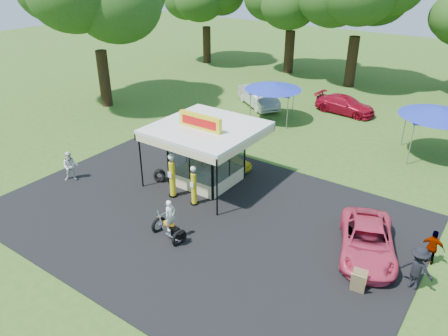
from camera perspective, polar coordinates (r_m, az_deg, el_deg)
The scene contains 17 objects.
ground at distance 20.51m, azimuth -6.24°, elevation -8.78°, with size 120.00×120.00×0.00m, color #365A1C.
asphalt_apron at distance 21.75m, azimuth -2.78°, elevation -6.27°, with size 20.00×14.00×0.04m, color black.
gas_station_kiosk at distance 24.05m, azimuth -2.27°, elevation 1.94°, with size 5.40×5.40×4.18m.
gas_pump_left at distance 22.96m, azimuth -6.77°, elevation -1.11°, with size 0.47×0.47×2.51m.
gas_pump_right at distance 22.22m, azimuth -3.96°, elevation -2.41°, with size 0.41×0.41×2.22m.
motorcycle at distance 19.89m, azimuth -7.07°, elevation -7.22°, with size 1.83×1.09×2.10m.
spare_tires at distance 24.99m, azimuth -8.43°, elevation -0.99°, with size 0.92×0.72×0.74m.
a_frame_sign at distance 17.91m, azimuth 17.12°, elevation -14.07°, with size 0.57×0.55×0.98m.
kiosk_car at distance 26.22m, azimuth 0.70°, elevation 1.01°, with size 1.13×2.82×0.96m, color yellow.
pink_sedan at distance 19.90m, azimuth 18.22°, elevation -9.04°, with size 2.21×4.80×1.33m, color #E03D61.
spectator_west at distance 26.11m, azimuth -19.43°, elevation 0.22°, with size 0.85×0.66×1.75m, color white.
spectator_east_a at distance 18.59m, azimuth 23.93°, elevation -11.88°, with size 1.23×0.71×1.91m, color black.
spectator_east_b at distance 20.26m, azimuth 25.58°, elevation -9.35°, with size 0.94×0.39×1.61m, color gray.
bg_car_a at distance 36.96m, azimuth 4.53°, elevation 9.29°, with size 1.77×5.09×1.68m, color silver.
bg_car_b at distance 36.55m, azimuth 15.52°, elevation 7.96°, with size 1.96×4.82×1.40m, color #A40C22.
tent_west at distance 33.22m, azimuth 6.44°, elevation 10.55°, with size 4.27×4.27×2.98m.
tent_east at distance 29.72m, azimuth 26.29°, elevation 6.52°, with size 4.69×4.69×3.28m.
Camera 1 is at (11.38, -12.28, 11.85)m, focal length 35.00 mm.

